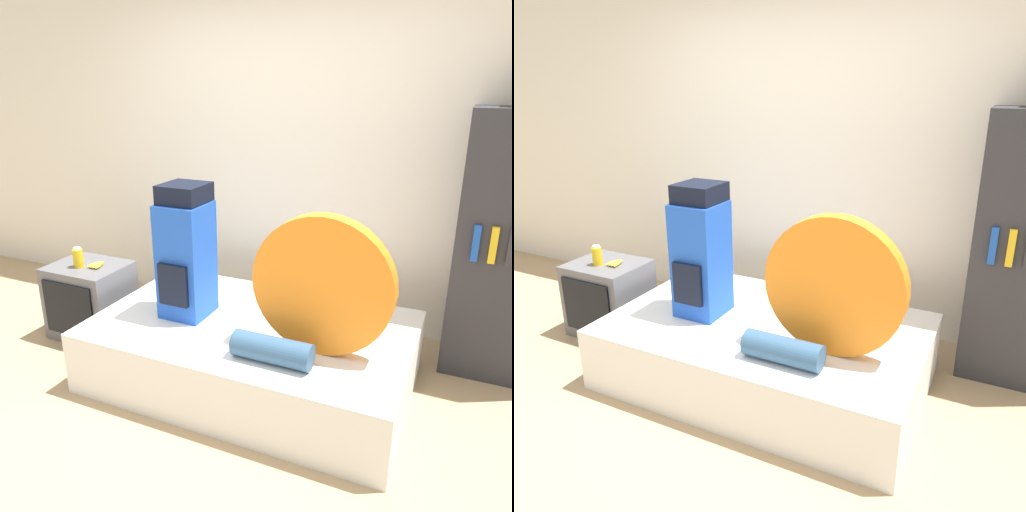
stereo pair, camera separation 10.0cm
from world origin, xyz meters
TOP-DOWN VIEW (x-y plane):
  - ground_plane at (0.00, 0.00)m, footprint 16.00×16.00m
  - wall_back at (0.00, 1.76)m, footprint 8.00×0.05m
  - bed at (0.19, 0.69)m, footprint 1.97×1.24m
  - backpack at (-0.25, 0.64)m, footprint 0.29×0.33m
  - tent_bag at (0.68, 0.53)m, footprint 0.79×0.10m
  - sleeping_roll at (0.48, 0.30)m, footprint 0.45×0.15m
  - television at (-1.19, 0.75)m, footprint 0.55×0.47m
  - canister at (-1.22, 0.70)m, footprint 0.07×0.07m
  - banana_bunch at (-1.10, 0.76)m, footprint 0.11×0.14m

SIDE VIEW (x-z plane):
  - ground_plane at x=0.00m, z-range 0.00..0.00m
  - bed at x=0.19m, z-range 0.00..0.41m
  - television at x=-1.19m, z-range 0.00..0.56m
  - sleeping_roll at x=0.48m, z-range 0.41..0.56m
  - banana_bunch at x=-1.10m, z-range 0.56..0.59m
  - canister at x=-1.22m, z-range 0.56..0.71m
  - tent_bag at x=0.68m, z-range 0.41..1.20m
  - backpack at x=-0.25m, z-range 0.40..1.25m
  - wall_back at x=0.00m, z-range 0.00..2.60m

